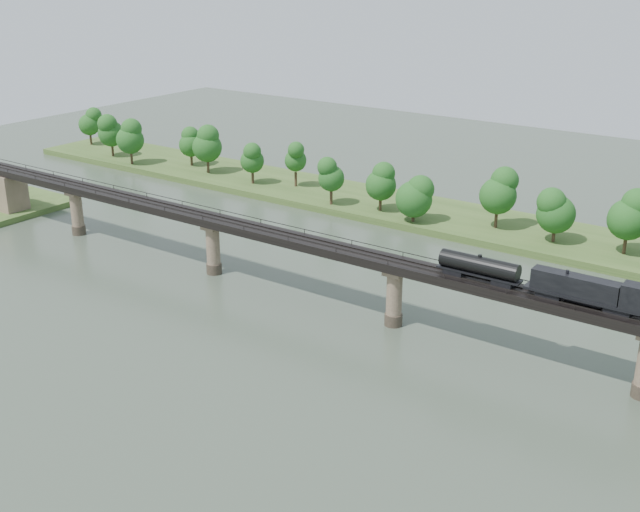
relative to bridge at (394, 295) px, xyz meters
The scene contains 5 objects.
ground 30.49m from the bridge, 90.00° to the right, with size 400.00×400.00×0.00m, color #344133.
far_bank 55.20m from the bridge, 90.00° to the left, with size 300.00×24.00×1.60m, color #385321.
bridge is the anchor object (origin of this frame).
bridge_superstructure 6.33m from the bridge, 90.00° to the left, with size 220.00×4.90×0.75m.
far_treeline 51.30m from the bridge, 99.23° to the left, with size 289.06×17.54×13.60m.
Camera 1 is at (59.75, -75.58, 57.83)m, focal length 45.00 mm.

